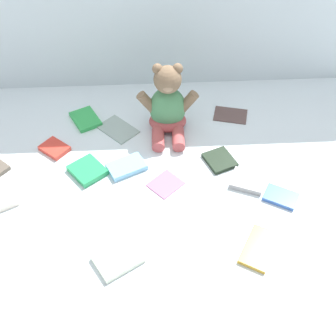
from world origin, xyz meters
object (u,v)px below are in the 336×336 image
Objects in this scene: book_case_2 at (55,148)px; book_case_7 at (126,167)px; book_case_5 at (230,115)px; book_case_9 at (164,184)px; book_case_12 at (118,259)px; teddy_bear at (168,107)px; book_case_13 at (281,197)px; book_case_1 at (259,248)px; book_case_6 at (2,195)px; book_case_10 at (248,181)px; book_case_3 at (86,119)px; book_case_8 at (87,170)px; book_case_11 at (220,160)px; book_case_0 at (118,129)px.

book_case_2 is 0.27m from book_case_7.
book_case_2 is at bearing -61.93° from book_case_5.
book_case_12 reaches higher than book_case_9.
teddy_bear is 0.42m from book_case_2.
book_case_12 is at bearing 141.43° from book_case_13.
book_case_1 is 0.79m from book_case_6.
book_case_10 and book_case_12 have the same top height.
book_case_10 is at bearing 121.02° from book_case_3.
book_case_1 is 0.60m from book_case_8.
book_case_1 is at bearing 95.48° from book_case_2.
book_case_1 is 1.52× the size of book_case_2.
book_case_11 is (-0.08, 0.10, -0.00)m from book_case_10.
teddy_bear is 2.64× the size of book_case_11.
book_case_12 is at bearing -19.33° from book_case_5.
book_case_12 is (-0.39, -0.01, 0.00)m from book_case_1.
book_case_12 is (0.23, -0.45, 0.00)m from book_case_2.
book_case_13 is at bearing 35.59° from book_case_9.
book_case_1 is 0.76m from book_case_2.
book_case_9 is 0.98× the size of book_case_11.
book_case_3 is (-0.53, 0.59, 0.00)m from book_case_1.
book_case_0 is 1.40× the size of book_case_11.
book_case_8 reaches higher than book_case_1.
book_case_2 is 0.85× the size of book_case_8.
book_case_3 is at bearing 87.14° from book_case_13.
teddy_bear is 0.26m from book_case_5.
book_case_5 is at bearing -156.73° from book_case_10.
book_case_5 is at bearing 153.13° from book_case_3.
book_case_3 is at bearing -17.92° from book_case_1.
teddy_bear is 0.58m from book_case_12.
book_case_6 and book_case_10 have the same top height.
teddy_bear is 2.53× the size of book_case_10.
book_case_8 is (-0.51, -0.26, 0.01)m from book_case_5.
book_case_7 reaches higher than book_case_1.
teddy_bear is 2.61× the size of book_case_13.
book_case_1 is (0.41, -0.53, 0.00)m from book_case_0.
book_case_12 is at bearing -69.59° from book_case_9.
book_case_5 is 0.58m from book_case_8.
book_case_3 is 1.22× the size of book_case_9.
book_case_5 is at bearing 144.17° from book_case_2.
teddy_bear reaches higher than book_case_2.
book_case_6 is at bearing 12.98° from book_case_1.
book_case_1 is 0.25m from book_case_10.
book_case_11 is at bearing -71.05° from book_case_0.
book_case_8 reaches higher than book_case_5.
book_case_8 is at bearing 106.64° from book_case_13.
book_case_13 is at bearing -89.36° from book_case_1.
book_case_11 is at bearing -119.96° from book_case_10.
book_case_0 is 0.23m from book_case_2.
book_case_0 is at bearing -22.28° from book_case_1.
book_case_13 is (0.33, -0.35, -0.09)m from teddy_bear.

